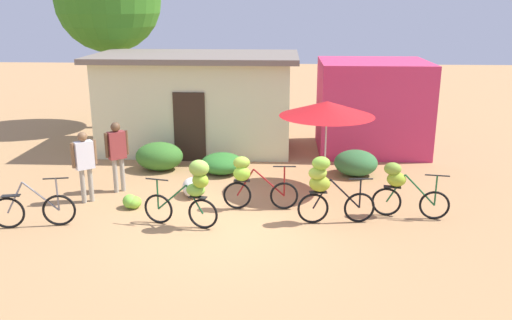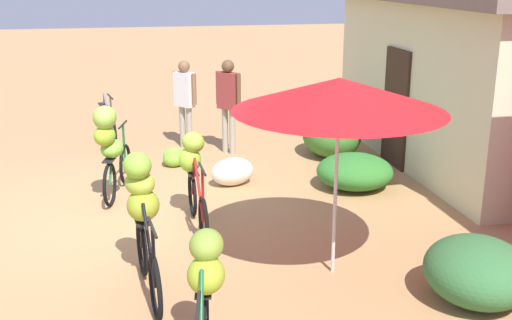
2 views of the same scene
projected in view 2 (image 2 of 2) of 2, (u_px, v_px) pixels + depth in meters
ground_plane at (125, 215)px, 8.68m from camera, size 60.00×60.00×0.00m
building_low at (476, 77)px, 10.82m from camera, size 6.16×3.38×2.92m
hedge_bush_front_left at (331, 135)px, 11.34m from camera, size 1.29×1.03×0.77m
hedge_bush_front_right at (355, 171)px, 9.72m from camera, size 1.15×1.19×0.53m
hedge_bush_mid at (477, 271)px, 6.35m from camera, size 1.14×1.06×0.67m
market_umbrella at (339, 95)px, 6.48m from camera, size 2.26×2.26×2.20m
bicycle_leftmost at (108, 125)px, 12.16m from camera, size 1.65×0.38×1.04m
bicycle_near_pile at (110, 145)px, 8.99m from camera, size 1.59×0.55×1.45m
bicycle_center_loaded at (194, 173)px, 8.24m from camera, size 1.67×0.36×1.21m
bicycle_by_shop at (143, 210)px, 6.58m from camera, size 1.62×0.42×1.45m
bicycle_rightmost at (205, 295)px, 5.16m from camera, size 1.60×0.43×1.19m
banana_pile_on_ground at (174, 157)px, 10.85m from camera, size 0.53×0.49×0.31m
produce_sack at (233, 172)px, 9.85m from camera, size 0.61×0.79×0.44m
person_vendor at (228, 97)px, 11.35m from camera, size 0.47×0.41×1.72m
person_bystander at (185, 95)px, 11.71m from camera, size 0.47×0.41×1.66m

